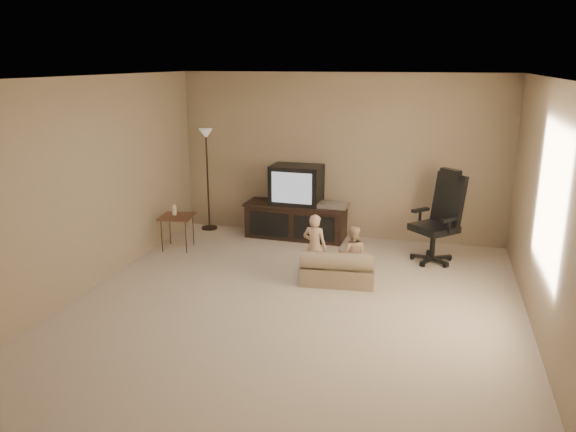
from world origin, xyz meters
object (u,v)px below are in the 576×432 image
(side_table, at_px, (177,217))
(office_chair, at_px, (438,229))
(toddler_right, at_px, (352,254))
(floor_lamp, at_px, (207,157))
(child_sofa, at_px, (338,270))
(tv_stand, at_px, (297,208))
(toddler_left, at_px, (315,247))

(side_table, bearing_deg, office_chair, 6.82)
(office_chair, relative_size, toddler_right, 1.76)
(office_chair, distance_m, toddler_right, 1.46)
(side_table, relative_size, floor_lamp, 0.41)
(side_table, bearing_deg, child_sofa, -16.13)
(office_chair, height_order, child_sofa, office_chair)
(child_sofa, bearing_deg, tv_stand, 113.82)
(tv_stand, distance_m, side_table, 1.83)
(tv_stand, bearing_deg, floor_lamp, 179.83)
(toddler_left, relative_size, toddler_right, 1.17)
(office_chair, height_order, floor_lamp, floor_lamp)
(side_table, distance_m, toddler_left, 2.27)
(office_chair, bearing_deg, tv_stand, -150.65)
(side_table, xyz_separation_m, floor_lamp, (0.05, 1.05, 0.71))
(floor_lamp, bearing_deg, office_chair, -9.56)
(office_chair, bearing_deg, toddler_left, -100.46)
(toddler_left, bearing_deg, office_chair, -136.23)
(floor_lamp, height_order, toddler_right, floor_lamp)
(toddler_right, bearing_deg, toddler_left, -5.84)
(tv_stand, bearing_deg, toddler_left, -66.21)
(side_table, xyz_separation_m, child_sofa, (2.50, -0.72, -0.30))
(child_sofa, xyz_separation_m, toddler_left, (-0.31, 0.10, 0.24))
(tv_stand, height_order, toddler_right, tv_stand)
(child_sofa, bearing_deg, floor_lamp, 138.76)
(toddler_left, distance_m, toddler_right, 0.48)
(office_chair, xyz_separation_m, side_table, (-3.66, -0.44, 0.03))
(toddler_left, bearing_deg, toddler_right, -170.12)
(tv_stand, xyz_separation_m, toddler_left, (0.64, -1.61, -0.05))
(tv_stand, relative_size, toddler_right, 2.22)
(toddler_right, bearing_deg, office_chair, -141.50)
(office_chair, distance_m, floor_lamp, 3.73)
(toddler_right, bearing_deg, tv_stand, -62.70)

